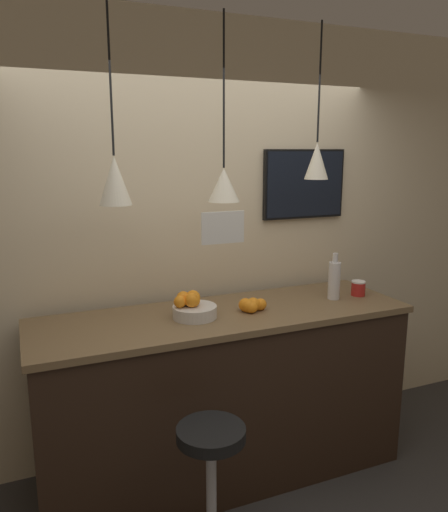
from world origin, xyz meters
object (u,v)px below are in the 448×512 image
at_px(bar_stool, 211,478).
at_px(spread_jar, 358,288).
at_px(fruit_bowl, 193,307).
at_px(juice_bottle, 334,280).
at_px(mounted_tv, 304,184).

bearing_deg(bar_stool, spread_jar, 26.32).
distance_m(bar_stool, fruit_bowl, 0.94).
height_order(bar_stool, spread_jar, spread_jar).
bearing_deg(fruit_bowl, juice_bottle, -0.25).
height_order(bar_stool, mounted_tv, mounted_tv).
relative_size(fruit_bowl, spread_jar, 2.60).
bearing_deg(juice_bottle, fruit_bowl, 179.75).
distance_m(bar_stool, spread_jar, 1.61).
distance_m(fruit_bowl, mounted_tv, 1.27).
height_order(bar_stool, juice_bottle, juice_bottle).
distance_m(spread_jar, mounted_tv, 0.82).
height_order(juice_bottle, spread_jar, juice_bottle).
height_order(fruit_bowl, juice_bottle, juice_bottle).
bearing_deg(spread_jar, mounted_tv, 113.21).
distance_m(fruit_bowl, spread_jar, 1.18).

